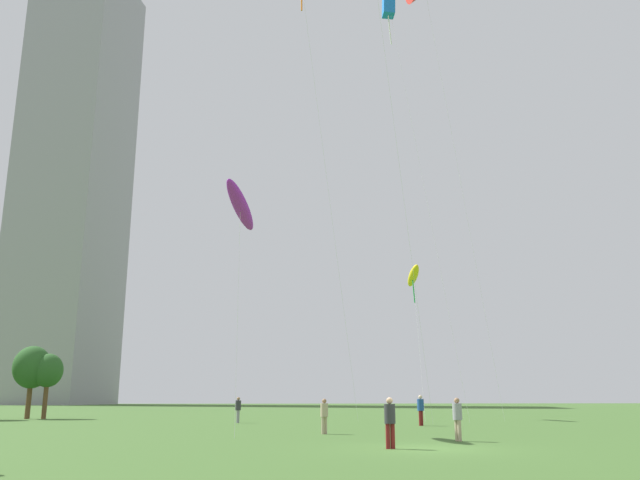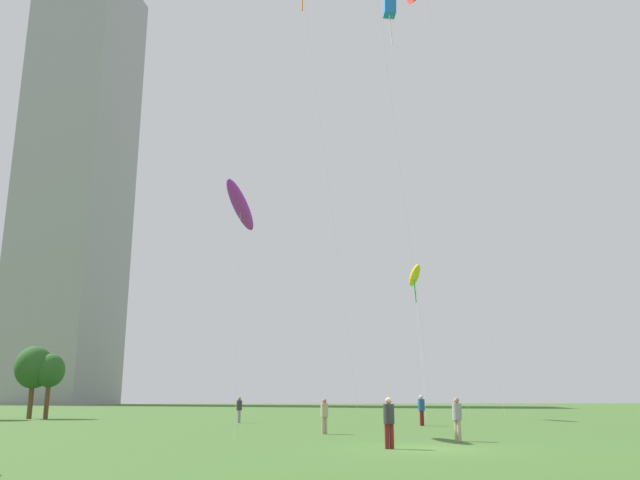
{
  "view_description": "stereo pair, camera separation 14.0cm",
  "coord_description": "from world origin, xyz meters",
  "px_view_note": "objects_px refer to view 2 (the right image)",
  "views": [
    {
      "loc": [
        -5.42,
        -22.05,
        1.68
      ],
      "look_at": [
        -2.85,
        7.63,
        8.87
      ],
      "focal_mm": 36.48,
      "sensor_mm": 36.0,
      "label": 1
    },
    {
      "loc": [
        -5.28,
        -22.06,
        1.68
      ],
      "look_at": [
        -2.85,
        7.63,
        8.87
      ],
      "focal_mm": 36.48,
      "sensor_mm": 36.0,
      "label": 2
    }
  ],
  "objects_px": {
    "person_standing_6": "(457,416)",
    "kite_flying_0": "(415,276)",
    "park_tree_0": "(50,371)",
    "person_standing_1": "(324,414)",
    "person_standing_4": "(239,408)",
    "kite_flying_3": "(240,206)",
    "kite_flying_2": "(390,4)",
    "park_tree_1": "(34,368)",
    "distant_highrise_0": "(77,179)",
    "person_standing_5": "(389,419)",
    "person_standing_0": "(421,408)"
  },
  "relations": [
    {
      "from": "person_standing_6",
      "to": "kite_flying_0",
      "type": "distance_m",
      "value": 27.99
    },
    {
      "from": "kite_flying_0",
      "to": "park_tree_0",
      "type": "distance_m",
      "value": 29.82
    },
    {
      "from": "person_standing_1",
      "to": "park_tree_0",
      "type": "xyz_separation_m",
      "value": [
        -19.58,
        22.32,
        2.69
      ]
    },
    {
      "from": "person_standing_4",
      "to": "kite_flying_3",
      "type": "relative_size",
      "value": 0.14
    },
    {
      "from": "kite_flying_0",
      "to": "person_standing_6",
      "type": "bearing_deg",
      "value": -99.9
    },
    {
      "from": "kite_flying_0",
      "to": "kite_flying_2",
      "type": "height_order",
      "value": "kite_flying_2"
    },
    {
      "from": "kite_flying_3",
      "to": "park_tree_1",
      "type": "relative_size",
      "value": 2.11
    },
    {
      "from": "person_standing_6",
      "to": "park_tree_1",
      "type": "relative_size",
      "value": 0.29
    },
    {
      "from": "kite_flying_2",
      "to": "distant_highrise_0",
      "type": "relative_size",
      "value": 0.35
    },
    {
      "from": "person_standing_1",
      "to": "kite_flying_0",
      "type": "distance_m",
      "value": 24.54
    },
    {
      "from": "person_standing_4",
      "to": "person_standing_5",
      "type": "height_order",
      "value": "person_standing_5"
    },
    {
      "from": "person_standing_6",
      "to": "kite_flying_3",
      "type": "relative_size",
      "value": 0.14
    },
    {
      "from": "person_standing_4",
      "to": "kite_flying_0",
      "type": "height_order",
      "value": "kite_flying_0"
    },
    {
      "from": "park_tree_1",
      "to": "park_tree_0",
      "type": "bearing_deg",
      "value": -6.43
    },
    {
      "from": "person_standing_0",
      "to": "person_standing_6",
      "type": "height_order",
      "value": "person_standing_0"
    },
    {
      "from": "person_standing_4",
      "to": "park_tree_1",
      "type": "height_order",
      "value": "park_tree_1"
    },
    {
      "from": "person_standing_4",
      "to": "park_tree_1",
      "type": "xyz_separation_m",
      "value": [
        -16.42,
        9.09,
        2.92
      ]
    },
    {
      "from": "person_standing_1",
      "to": "park_tree_1",
      "type": "bearing_deg",
      "value": -83.72
    },
    {
      "from": "kite_flying_0",
      "to": "park_tree_1",
      "type": "height_order",
      "value": "kite_flying_0"
    },
    {
      "from": "kite_flying_2",
      "to": "person_standing_0",
      "type": "bearing_deg",
      "value": -93.27
    },
    {
      "from": "person_standing_5",
      "to": "person_standing_1",
      "type": "bearing_deg",
      "value": 91.5
    },
    {
      "from": "person_standing_5",
      "to": "park_tree_0",
      "type": "xyz_separation_m",
      "value": [
        -20.96,
        31.1,
        2.65
      ]
    },
    {
      "from": "person_standing_1",
      "to": "kite_flying_0",
      "type": "xyz_separation_m",
      "value": [
        9.18,
        20.28,
        10.31
      ]
    },
    {
      "from": "person_standing_4",
      "to": "kite_flying_0",
      "type": "distance_m",
      "value": 18.4
    },
    {
      "from": "kite_flying_2",
      "to": "park_tree_0",
      "type": "height_order",
      "value": "kite_flying_2"
    },
    {
      "from": "kite_flying_2",
      "to": "park_tree_1",
      "type": "relative_size",
      "value": 6.28
    },
    {
      "from": "person_standing_5",
      "to": "person_standing_6",
      "type": "xyz_separation_m",
      "value": [
        3.32,
        3.42,
        -0.01
      ]
    },
    {
      "from": "person_standing_1",
      "to": "person_standing_4",
      "type": "relative_size",
      "value": 0.96
    },
    {
      "from": "person_standing_1",
      "to": "kite_flying_2",
      "type": "bearing_deg",
      "value": -149.57
    },
    {
      "from": "person_standing_1",
      "to": "distant_highrise_0",
      "type": "distance_m",
      "value": 134.31
    },
    {
      "from": "park_tree_1",
      "to": "kite_flying_0",
      "type": "bearing_deg",
      "value": -4.16
    },
    {
      "from": "person_standing_0",
      "to": "person_standing_6",
      "type": "bearing_deg",
      "value": 37.59
    },
    {
      "from": "person_standing_1",
      "to": "distant_highrise_0",
      "type": "xyz_separation_m",
      "value": [
        -47.1,
        115.59,
        49.6
      ]
    },
    {
      "from": "distant_highrise_0",
      "to": "person_standing_6",
      "type": "bearing_deg",
      "value": -53.28
    },
    {
      "from": "person_standing_6",
      "to": "kite_flying_2",
      "type": "bearing_deg",
      "value": 150.73
    },
    {
      "from": "park_tree_0",
      "to": "park_tree_1",
      "type": "distance_m",
      "value": 1.32
    },
    {
      "from": "park_tree_1",
      "to": "person_standing_1",
      "type": "bearing_deg",
      "value": -47.13
    },
    {
      "from": "person_standing_6",
      "to": "kite_flying_0",
      "type": "bearing_deg",
      "value": 146.8
    },
    {
      "from": "kite_flying_3",
      "to": "park_tree_0",
      "type": "bearing_deg",
      "value": 124.01
    },
    {
      "from": "person_standing_5",
      "to": "kite_flying_3",
      "type": "bearing_deg",
      "value": 116.43
    },
    {
      "from": "kite_flying_0",
      "to": "kite_flying_2",
      "type": "distance_m",
      "value": 22.76
    },
    {
      "from": "person_standing_0",
      "to": "person_standing_1",
      "type": "bearing_deg",
      "value": 6.83
    },
    {
      "from": "distant_highrise_0",
      "to": "person_standing_4",
      "type": "bearing_deg",
      "value": -53.81
    },
    {
      "from": "park_tree_1",
      "to": "person_standing_5",
      "type": "bearing_deg",
      "value": -54.56
    },
    {
      "from": "person_standing_1",
      "to": "park_tree_1",
      "type": "height_order",
      "value": "park_tree_1"
    },
    {
      "from": "person_standing_4",
      "to": "kite_flying_0",
      "type": "relative_size",
      "value": 0.14
    },
    {
      "from": "person_standing_5",
      "to": "kite_flying_0",
      "type": "distance_m",
      "value": 31.8
    },
    {
      "from": "person_standing_4",
      "to": "kite_flying_3",
      "type": "bearing_deg",
      "value": 17.72
    },
    {
      "from": "person_standing_0",
      "to": "person_standing_4",
      "type": "xyz_separation_m",
      "value": [
        -10.96,
        5.15,
        -0.07
      ]
    },
    {
      "from": "distant_highrise_0",
      "to": "person_standing_1",
      "type": "bearing_deg",
      "value": -54.3
    }
  ]
}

